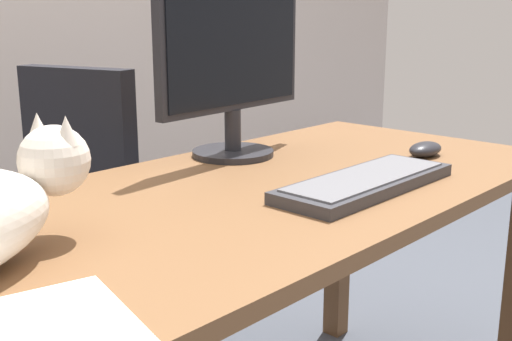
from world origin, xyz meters
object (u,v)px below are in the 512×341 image
at_px(computer_mouse, 425,149).
at_px(keyboard, 366,182).
at_px(office_chair, 117,236).
at_px(monitor, 233,63).

bearing_deg(computer_mouse, keyboard, -170.69).
bearing_deg(computer_mouse, office_chair, 113.18).
xyz_separation_m(monitor, keyboard, (-0.03, -0.40, -0.21)).
relative_size(office_chair, keyboard, 2.06).
distance_m(monitor, computer_mouse, 0.51).
bearing_deg(monitor, computer_mouse, -47.72).
bearing_deg(computer_mouse, monitor, 132.28).
bearing_deg(office_chair, keyboard, -89.79).
relative_size(office_chair, computer_mouse, 8.24).
distance_m(office_chair, computer_mouse, 0.95).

